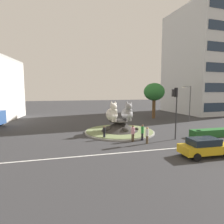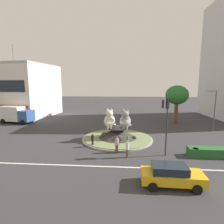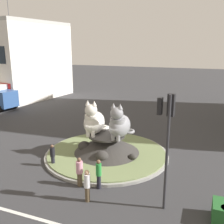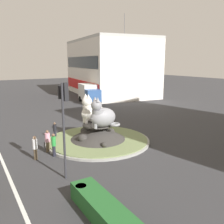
{
  "view_description": "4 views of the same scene",
  "coord_description": "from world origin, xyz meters",
  "px_view_note": "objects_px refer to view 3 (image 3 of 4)",
  "views": [
    {
      "loc": [
        -7.16,
        -23.58,
        5.55
      ],
      "look_at": [
        -0.9,
        0.45,
        2.69
      ],
      "focal_mm": 30.62,
      "sensor_mm": 36.0,
      "label": 1
    },
    {
      "loc": [
        1.02,
        -22.62,
        7.16
      ],
      "look_at": [
        -0.66,
        -0.55,
        3.69
      ],
      "focal_mm": 28.85,
      "sensor_mm": 36.0,
      "label": 2
    },
    {
      "loc": [
        6.66,
        -16.34,
        7.93
      ],
      "look_at": [
        0.32,
        0.24,
        3.29
      ],
      "focal_mm": 40.99,
      "sensor_mm": 36.0,
      "label": 3
    },
    {
      "loc": [
        18.29,
        -9.7,
        7.01
      ],
      "look_at": [
        0.9,
        0.91,
        2.74
      ],
      "focal_mm": 39.14,
      "sensor_mm": 36.0,
      "label": 4
    }
  ],
  "objects_px": {
    "traffic_light_mast": "(167,128)",
    "pedestrian_black_shirt": "(53,155)",
    "pedestrian_white_shirt": "(87,185)",
    "cat_statue_white": "(94,121)",
    "cat_statue_grey": "(119,125)",
    "pedestrian_pink_shirt": "(80,171)",
    "pedestrian_green_shirt": "(99,173)"
  },
  "relations": [
    {
      "from": "cat_statue_white",
      "to": "pedestrian_white_shirt",
      "type": "height_order",
      "value": "cat_statue_white"
    },
    {
      "from": "cat_statue_grey",
      "to": "pedestrian_green_shirt",
      "type": "bearing_deg",
      "value": 4.85
    },
    {
      "from": "pedestrian_white_shirt",
      "to": "pedestrian_black_shirt",
      "type": "bearing_deg",
      "value": 34.98
    },
    {
      "from": "pedestrian_pink_shirt",
      "to": "pedestrian_green_shirt",
      "type": "xyz_separation_m",
      "value": [
        1.15,
        0.11,
        0.03
      ]
    },
    {
      "from": "cat_statue_grey",
      "to": "pedestrian_pink_shirt",
      "type": "bearing_deg",
      "value": -10.2
    },
    {
      "from": "traffic_light_mast",
      "to": "pedestrian_white_shirt",
      "type": "relative_size",
      "value": 3.26
    },
    {
      "from": "cat_statue_white",
      "to": "pedestrian_white_shirt",
      "type": "distance_m",
      "value": 6.35
    },
    {
      "from": "cat_statue_white",
      "to": "pedestrian_pink_shirt",
      "type": "relative_size",
      "value": 1.57
    },
    {
      "from": "pedestrian_white_shirt",
      "to": "pedestrian_green_shirt",
      "type": "bearing_deg",
      "value": -22.22
    },
    {
      "from": "cat_statue_white",
      "to": "pedestrian_black_shirt",
      "type": "xyz_separation_m",
      "value": [
        -1.7,
        -2.95,
        -1.72
      ]
    },
    {
      "from": "cat_statue_grey",
      "to": "traffic_light_mast",
      "type": "bearing_deg",
      "value": 41.5
    },
    {
      "from": "cat_statue_white",
      "to": "cat_statue_grey",
      "type": "distance_m",
      "value": 2.02
    },
    {
      "from": "traffic_light_mast",
      "to": "pedestrian_pink_shirt",
      "type": "xyz_separation_m",
      "value": [
        -4.88,
        0.33,
        -3.3
      ]
    },
    {
      "from": "pedestrian_white_shirt",
      "to": "pedestrian_pink_shirt",
      "type": "relative_size",
      "value": 1.02
    },
    {
      "from": "cat_statue_white",
      "to": "pedestrian_black_shirt",
      "type": "height_order",
      "value": "cat_statue_white"
    },
    {
      "from": "cat_statue_grey",
      "to": "pedestrian_black_shirt",
      "type": "bearing_deg",
      "value": -51.49
    },
    {
      "from": "traffic_light_mast",
      "to": "pedestrian_black_shirt",
      "type": "distance_m",
      "value": 8.65
    },
    {
      "from": "cat_statue_grey",
      "to": "pedestrian_white_shirt",
      "type": "xyz_separation_m",
      "value": [
        0.23,
        -5.62,
        -1.58
      ]
    },
    {
      "from": "cat_statue_white",
      "to": "pedestrian_green_shirt",
      "type": "distance_m",
      "value": 5.19
    },
    {
      "from": "cat_statue_grey",
      "to": "traffic_light_mast",
      "type": "distance_m",
      "value": 6.41
    },
    {
      "from": "traffic_light_mast",
      "to": "pedestrian_white_shirt",
      "type": "distance_m",
      "value": 5.08
    },
    {
      "from": "cat_statue_white",
      "to": "pedestrian_black_shirt",
      "type": "relative_size",
      "value": 1.77
    },
    {
      "from": "cat_statue_white",
      "to": "pedestrian_white_shirt",
      "type": "relative_size",
      "value": 1.54
    },
    {
      "from": "pedestrian_black_shirt",
      "to": "cat_statue_grey",
      "type": "bearing_deg",
      "value": -41.13
    },
    {
      "from": "traffic_light_mast",
      "to": "pedestrian_black_shirt",
      "type": "bearing_deg",
      "value": 84.07
    },
    {
      "from": "traffic_light_mast",
      "to": "pedestrian_green_shirt",
      "type": "xyz_separation_m",
      "value": [
        -3.73,
        0.44,
        -3.27
      ]
    },
    {
      "from": "pedestrian_black_shirt",
      "to": "pedestrian_white_shirt",
      "type": "bearing_deg",
      "value": -113.65
    },
    {
      "from": "traffic_light_mast",
      "to": "pedestrian_black_shirt",
      "type": "xyz_separation_m",
      "value": [
        -7.73,
        1.86,
        -3.4
      ]
    },
    {
      "from": "pedestrian_pink_shirt",
      "to": "cat_statue_white",
      "type": "bearing_deg",
      "value": -153.42
    },
    {
      "from": "pedestrian_green_shirt",
      "to": "pedestrian_black_shirt",
      "type": "relative_size",
      "value": 1.14
    },
    {
      "from": "traffic_light_mast",
      "to": "pedestrian_white_shirt",
      "type": "xyz_separation_m",
      "value": [
        -3.78,
        -0.91,
        -3.27
      ]
    },
    {
      "from": "cat_statue_white",
      "to": "pedestrian_white_shirt",
      "type": "xyz_separation_m",
      "value": [
        2.24,
        -5.72,
        -1.59
      ]
    }
  ]
}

